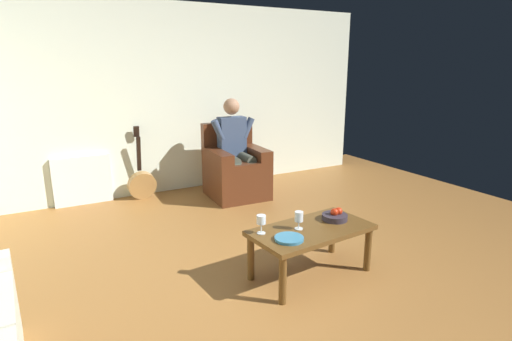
% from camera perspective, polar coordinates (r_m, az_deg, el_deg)
% --- Properties ---
extents(ground_plane, '(7.50, 7.50, 0.00)m').
position_cam_1_polar(ground_plane, '(3.39, 5.50, -16.71)').
color(ground_plane, '#94612F').
extents(wall_back, '(6.24, 0.06, 2.54)m').
position_cam_1_polar(wall_back, '(5.79, -12.23, 9.54)').
color(wall_back, silver).
rests_on(wall_back, ground).
extents(armchair, '(0.75, 0.78, 0.97)m').
position_cam_1_polar(armchair, '(5.54, -2.87, -0.06)').
color(armchair, '#512815').
rests_on(armchair, ground).
extents(person_seated, '(0.62, 0.58, 1.31)m').
position_cam_1_polar(person_seated, '(5.45, -2.89, 3.57)').
color(person_seated, '#3A4B69').
rests_on(person_seated, ground).
extents(coffee_table, '(1.07, 0.62, 0.43)m').
position_cam_1_polar(coffee_table, '(3.51, 7.66, -8.85)').
color(coffee_table, brown).
rests_on(coffee_table, ground).
extents(guitar, '(0.37, 0.22, 0.97)m').
position_cam_1_polar(guitar, '(5.67, -15.54, -1.63)').
color(guitar, '#A97C44').
rests_on(guitar, ground).
extents(radiator, '(0.70, 0.06, 0.63)m').
position_cam_1_polar(radiator, '(5.66, -22.93, -1.29)').
color(radiator, white).
rests_on(radiator, ground).
extents(wine_glass_near, '(0.07, 0.07, 0.15)m').
position_cam_1_polar(wine_glass_near, '(3.42, 5.97, -6.53)').
color(wine_glass_near, silver).
rests_on(wine_glass_near, coffee_table).
extents(wine_glass_far, '(0.08, 0.08, 0.16)m').
position_cam_1_polar(wine_glass_far, '(3.31, 0.73, -6.99)').
color(wine_glass_far, silver).
rests_on(wine_glass_far, coffee_table).
extents(fruit_bowl, '(0.22, 0.22, 0.11)m').
position_cam_1_polar(fruit_bowl, '(3.68, 10.90, -6.20)').
color(fruit_bowl, '#2F2832').
rests_on(fruit_bowl, coffee_table).
extents(decorative_dish, '(0.23, 0.23, 0.02)m').
position_cam_1_polar(decorative_dish, '(3.24, 4.61, -9.38)').
color(decorative_dish, teal).
rests_on(decorative_dish, coffee_table).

